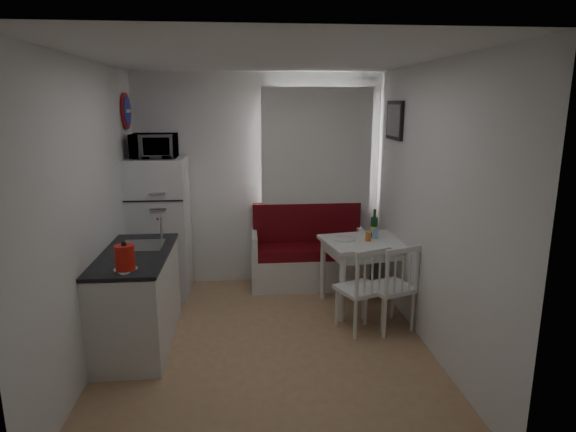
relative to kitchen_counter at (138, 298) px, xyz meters
name	(u,v)px	position (x,y,z in m)	size (l,w,h in m)	color
floor	(267,345)	(1.20, -0.16, -0.46)	(3.00, 3.50, 0.02)	#AD7C5C
ceiling	(264,58)	(1.20, -0.16, 2.14)	(3.00, 3.50, 0.02)	white
wall_back	(259,181)	(1.20, 1.59, 0.84)	(3.00, 0.02, 2.60)	white
wall_front	(280,282)	(1.20, -1.91, 0.84)	(3.00, 0.02, 2.60)	white
wall_left	(91,215)	(-0.30, -0.16, 0.84)	(0.02, 3.50, 2.60)	white
wall_right	(430,208)	(2.70, -0.16, 0.84)	(0.02, 3.50, 2.60)	white
window	(316,154)	(1.90, 1.56, 1.17)	(1.22, 0.06, 1.47)	white
curtain	(317,150)	(1.90, 1.49, 1.22)	(1.35, 0.02, 1.50)	white
kitchen_counter	(138,298)	(0.00, 0.00, 0.00)	(0.62, 1.32, 1.16)	white
wall_sign	(127,111)	(-0.27, 1.29, 1.69)	(0.40, 0.40, 0.03)	navy
picture_frame	(394,120)	(2.67, 0.94, 1.59)	(0.04, 0.52, 0.42)	black
bench	(308,259)	(1.79, 1.36, -0.12)	(1.42, 0.55, 1.02)	white
dining_table	(371,247)	(2.40, 0.67, 0.23)	(1.14, 0.89, 0.77)	white
chair_left	(363,281)	(2.15, 0.01, 0.09)	(0.54, 0.54, 0.48)	white
chair_right	(393,279)	(2.45, 0.01, 0.10)	(0.53, 0.53, 0.48)	white
fridge	(160,227)	(0.02, 1.24, 0.36)	(0.65, 0.65, 1.63)	white
microwave	(154,146)	(0.02, 1.19, 1.32)	(0.49, 0.33, 0.27)	white
kettle	(125,258)	(0.05, -0.54, 0.57)	(0.19, 0.19, 0.25)	red
wine_bottle	(374,223)	(2.45, 0.77, 0.48)	(0.08, 0.08, 0.32)	#123A1A
drinking_glass_orange	(368,236)	(2.35, 0.62, 0.37)	(0.06, 0.06, 0.10)	#C66221
drinking_glass_blue	(375,233)	(2.45, 0.72, 0.37)	(0.07, 0.07, 0.11)	#7DB8D4
plate	(344,239)	(2.10, 0.69, 0.33)	(0.24, 0.24, 0.02)	white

